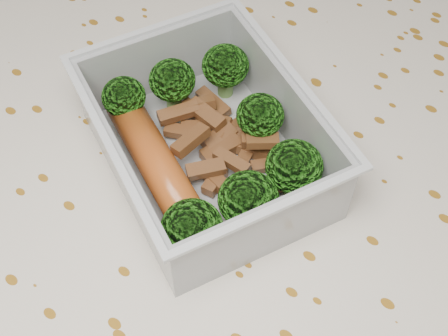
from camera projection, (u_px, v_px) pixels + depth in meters
The scene contains 6 objects.
dining_table at pixel (222, 247), 0.52m from camera, with size 1.40×0.90×0.75m.
tablecloth at pixel (222, 215), 0.48m from camera, with size 1.46×0.96×0.19m.
lunch_container at pixel (207, 146), 0.44m from camera, with size 0.22×0.20×0.06m.
broccoli_florets at pixel (222, 144), 0.43m from camera, with size 0.17×0.16×0.05m.
meat_pile at pixel (223, 142), 0.46m from camera, with size 0.11×0.08×0.03m.
sausage at pixel (160, 169), 0.43m from camera, with size 0.15×0.08×0.03m.
Camera 1 is at (0.16, -0.19, 1.13)m, focal length 50.00 mm.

